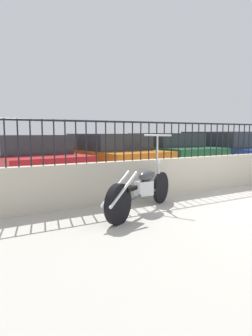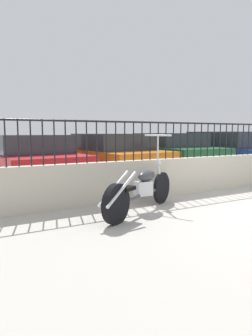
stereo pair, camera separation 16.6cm
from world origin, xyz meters
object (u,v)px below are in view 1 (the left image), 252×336
(car_orange, at_px, (106,156))
(car_blue, at_px, (215,151))
(car_red, at_px, (22,159))
(car_green, at_px, (161,152))
(motorcycle_dark_grey, at_px, (140,190))

(car_orange, distance_m, car_blue, 4.37)
(car_red, height_order, car_blue, car_blue)
(car_green, height_order, car_blue, car_blue)
(car_red, relative_size, car_blue, 0.98)
(motorcycle_dark_grey, relative_size, car_red, 0.42)
(motorcycle_dark_grey, relative_size, car_orange, 0.46)
(motorcycle_dark_grey, height_order, car_red, motorcycle_dark_grey)
(car_orange, distance_m, car_green, 2.25)
(motorcycle_dark_grey, relative_size, car_blue, 0.42)
(motorcycle_dark_grey, xyz_separation_m, car_green, (3.46, 3.93, 0.28))
(car_orange, xyz_separation_m, car_blue, (4.37, -0.06, 0.02))
(motorcycle_dark_grey, bearing_deg, car_orange, 42.48)
(car_orange, relative_size, car_blue, 0.89)
(car_green, bearing_deg, motorcycle_dark_grey, 141.15)
(car_red, distance_m, car_blue, 6.63)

